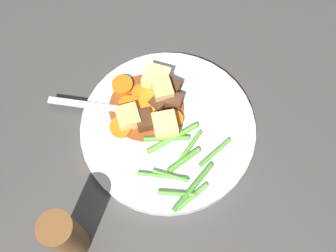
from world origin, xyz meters
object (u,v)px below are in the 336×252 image
potato_chunk_0 (162,91)px  meat_chunk_3 (173,101)px  carrot_slice_1 (121,127)px  meat_chunk_1 (170,88)px  potato_chunk_2 (128,117)px  carrot_slice_4 (138,109)px  meat_chunk_0 (144,121)px  pepper_mill (65,236)px  carrot_slice_3 (150,101)px  dinner_plate (168,128)px  carrot_slice_0 (151,112)px  fork (110,108)px  carrot_slice_2 (128,105)px  carrot_slice_5 (173,119)px  meat_chunk_2 (160,102)px  potato_chunk_3 (163,124)px  carrot_slice_6 (143,95)px  potato_chunk_1 (156,79)px  carrot_slice_7 (123,85)px

potato_chunk_0 → meat_chunk_3: size_ratio=1.34×
carrot_slice_1 → meat_chunk_1: bearing=-96.0°
carrot_slice_1 → potato_chunk_2: 0.02m
meat_chunk_1 → carrot_slice_4: bearing=77.8°
carrot_slice_1 → potato_chunk_0: bearing=-95.1°
meat_chunk_0 → meat_chunk_1: bearing=-81.5°
meat_chunk_3 → pepper_mill: (-0.04, 0.23, 0.03)m
carrot_slice_3 → meat_chunk_0: bearing=122.1°
dinner_plate → carrot_slice_0: bearing=4.9°
meat_chunk_3 → fork: meat_chunk_3 is taller
carrot_slice_2 → carrot_slice_5: 0.07m
meat_chunk_3 → potato_chunk_2: bearing=65.8°
dinner_plate → meat_chunk_2: (0.03, -0.02, 0.02)m
meat_chunk_1 → meat_chunk_0: bearing=98.5°
carrot_slice_3 → meat_chunk_1: size_ratio=1.10×
potato_chunk_0 → meat_chunk_0: potato_chunk_0 is taller
carrot_slice_0 → carrot_slice_2: bearing=22.6°
fork → dinner_plate: bearing=-154.9°
pepper_mill → carrot_slice_4: bearing=-69.5°
dinner_plate → meat_chunk_1: 0.06m
carrot_slice_5 → potato_chunk_3: size_ratio=0.87×
meat_chunk_1 → potato_chunk_0: bearing=79.0°
dinner_plate → potato_chunk_3: bearing=58.3°
carrot_slice_5 → meat_chunk_3: 0.03m
carrot_slice_2 → carrot_slice_3: 0.03m
potato_chunk_0 → carrot_slice_6: bearing=42.7°
carrot_slice_6 → fork: 0.05m
pepper_mill → meat_chunk_1: bearing=-76.6°
carrot_slice_5 → potato_chunk_2: 0.06m
meat_chunk_2 → fork: meat_chunk_2 is taller
carrot_slice_2 → fork: size_ratio=0.18×
carrot_slice_4 → carrot_slice_2: bearing=16.7°
meat_chunk_2 → potato_chunk_1: bearing=-37.9°
dinner_plate → carrot_slice_6: bearing=-10.0°
carrot_slice_4 → pepper_mill: size_ratio=0.30×
carrot_slice_4 → potato_chunk_0: bearing=-102.7°
carrot_slice_1 → fork: size_ratio=0.21×
dinner_plate → carrot_slice_1: (0.05, 0.05, 0.01)m
carrot_slice_2 → carrot_slice_6: same height
carrot_slice_5 → meat_chunk_3: (0.02, -0.02, 0.01)m
pepper_mill → carrot_slice_1: bearing=-65.9°
carrot_slice_0 → meat_chunk_3: (-0.01, -0.03, 0.00)m
meat_chunk_2 → carrot_slice_5: bearing=168.6°
dinner_plate → potato_chunk_2: (0.05, 0.03, 0.02)m
meat_chunk_1 → carrot_slice_3: bearing=76.2°
carrot_slice_7 → fork: bearing=108.6°
meat_chunk_2 → meat_chunk_0: bearing=97.9°
potato_chunk_0 → potato_chunk_3: bearing=134.4°
carrot_slice_1 → potato_chunk_1: potato_chunk_1 is taller
potato_chunk_1 → potato_chunk_2: potato_chunk_1 is taller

